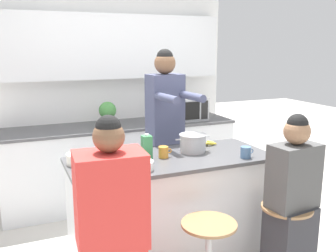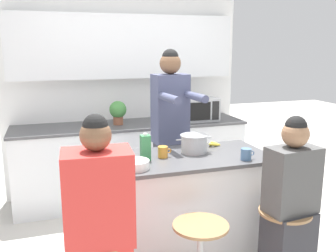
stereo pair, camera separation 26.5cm
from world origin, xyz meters
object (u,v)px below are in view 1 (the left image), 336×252
object	(u,v)px
person_wrapped_blanket	(112,239)
microwave	(185,109)
cooking_pot	(193,143)
potted_plant	(108,112)
banana_bunch	(210,143)
coffee_cup_far	(246,152)
fruit_bowl	(139,165)
person_seated_near	(291,210)
person_cooking	(165,140)
juice_carton	(147,148)
bar_stool_rightmost	(285,242)
coffee_cup_near	(164,152)
kitchen_island	(171,210)

from	to	relation	value
person_wrapped_blanket	microwave	xyz separation A→B (m)	(1.49, 2.08, 0.38)
person_wrapped_blanket	cooking_pot	world-z (taller)	person_wrapped_blanket
potted_plant	banana_bunch	bearing A→B (deg)	-63.20
coffee_cup_far	banana_bunch	world-z (taller)	coffee_cup_far
fruit_bowl	person_seated_near	bearing A→B (deg)	-24.06
person_cooking	juice_carton	xyz separation A→B (m)	(-0.41, -0.59, 0.12)
banana_bunch	potted_plant	xyz separation A→B (m)	(-0.64, 1.26, 0.13)
person_cooking	juice_carton	world-z (taller)	person_cooking
bar_stool_rightmost	juice_carton	world-z (taller)	juice_carton
cooking_pot	coffee_cup_near	bearing A→B (deg)	-167.82
person_cooking	microwave	size ratio (longest dim) A/B	3.67
coffee_cup_far	juice_carton	size ratio (longest dim) A/B	0.54
juice_carton	microwave	world-z (taller)	microwave
kitchen_island	potted_plant	size ratio (longest dim) A/B	6.04
cooking_pot	fruit_bowl	distance (m)	0.65
kitchen_island	person_wrapped_blanket	size ratio (longest dim) A/B	1.15
potted_plant	bar_stool_rightmost	bearing A→B (deg)	-68.74
microwave	juice_carton	bearing A→B (deg)	-125.73
person_wrapped_blanket	cooking_pot	bearing A→B (deg)	43.05
potted_plant	person_wrapped_blanket	bearing A→B (deg)	-103.79
banana_bunch	microwave	xyz separation A→B (m)	(0.33, 1.21, 0.12)
person_seated_near	bar_stool_rightmost	bearing A→B (deg)	144.78
banana_bunch	juice_carton	world-z (taller)	juice_carton
microwave	potted_plant	distance (m)	0.97
banana_bunch	microwave	size ratio (longest dim) A/B	0.27
cooking_pot	banana_bunch	distance (m)	0.28
person_wrapped_blanket	person_seated_near	world-z (taller)	person_wrapped_blanket
person_cooking	person_wrapped_blanket	size ratio (longest dim) A/B	1.25
bar_stool_rightmost	coffee_cup_near	world-z (taller)	coffee_cup_near
bar_stool_rightmost	coffee_cup_near	xyz separation A→B (m)	(-0.73, 0.66, 0.62)
kitchen_island	potted_plant	world-z (taller)	potted_plant
juice_carton	microwave	size ratio (longest dim) A/B	0.44
coffee_cup_near	juice_carton	size ratio (longest dim) A/B	0.52
coffee_cup_far	potted_plant	world-z (taller)	potted_plant
person_cooking	person_seated_near	world-z (taller)	person_cooking
person_cooking	potted_plant	distance (m)	0.96
person_wrapped_blanket	cooking_pot	distance (m)	1.23
bar_stool_rightmost	juice_carton	bearing A→B (deg)	143.88
bar_stool_rightmost	coffee_cup_near	bearing A→B (deg)	137.51
person_wrapped_blanket	person_seated_near	size ratio (longest dim) A/B	1.07
fruit_bowl	kitchen_island	bearing A→B (deg)	28.98
fruit_bowl	potted_plant	bearing A→B (deg)	83.62
kitchen_island	bar_stool_rightmost	distance (m)	0.93
coffee_cup_far	microwave	distance (m)	1.70
person_wrapped_blanket	cooking_pot	size ratio (longest dim) A/B	4.48
kitchen_island	microwave	size ratio (longest dim) A/B	3.39
kitchen_island	banana_bunch	world-z (taller)	banana_bunch
person_seated_near	banana_bunch	world-z (taller)	person_seated_near
coffee_cup_far	juice_carton	distance (m)	0.81
kitchen_island	person_seated_near	distance (m)	0.96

